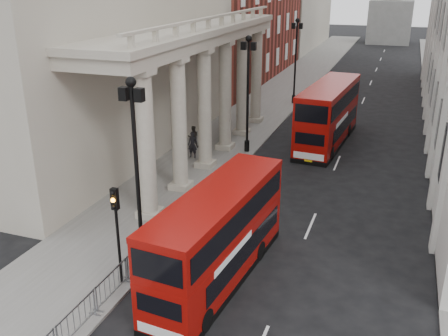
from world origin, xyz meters
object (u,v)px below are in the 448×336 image
(bus_far, at_px, (328,113))
(pedestrian_b, at_px, (193,137))
(lamp_post_mid, at_px, (248,87))
(pedestrian_a, at_px, (193,145))
(pedestrian_c, at_px, (225,128))
(lamp_post_north, at_px, (296,55))
(lamp_post_south, at_px, (136,160))
(bus_near, at_px, (218,235))
(traffic_light, at_px, (116,219))

(bus_far, height_order, pedestrian_b, bus_far)
(lamp_post_mid, distance_m, bus_far, 7.11)
(pedestrian_a, height_order, pedestrian_c, pedestrian_a)
(pedestrian_b, xyz_separation_m, pedestrian_c, (1.57, 2.81, 0.07))
(lamp_post_north, bearing_deg, lamp_post_south, -90.00)
(bus_far, xyz_separation_m, pedestrian_c, (-7.65, -1.96, -1.40))
(lamp_post_south, bearing_deg, bus_near, -2.53)
(lamp_post_mid, bearing_deg, traffic_light, -89.68)
(pedestrian_a, relative_size, pedestrian_b, 1.12)
(traffic_light, relative_size, pedestrian_a, 2.29)
(traffic_light, bearing_deg, pedestrian_b, 103.33)
(bus_far, bearing_deg, pedestrian_c, -161.19)
(lamp_post_mid, bearing_deg, pedestrian_c, 137.95)
(bus_far, bearing_deg, pedestrian_a, -136.57)
(lamp_post_mid, xyz_separation_m, pedestrian_c, (-2.46, 2.22, -3.89))
(lamp_post_north, xyz_separation_m, bus_near, (3.75, -32.17, -2.79))
(lamp_post_mid, height_order, bus_near, lamp_post_mid)
(bus_near, bearing_deg, bus_far, 91.13)
(pedestrian_b, bearing_deg, pedestrian_c, -146.12)
(pedestrian_b, height_order, pedestrian_c, pedestrian_c)
(lamp_post_mid, xyz_separation_m, pedestrian_b, (-4.03, -0.59, -3.96))
(lamp_post_north, xyz_separation_m, traffic_light, (0.10, -34.02, -1.80))
(lamp_post_south, relative_size, bus_near, 0.87)
(bus_far, xyz_separation_m, pedestrian_b, (-9.22, -4.77, -1.46))
(pedestrian_a, xyz_separation_m, pedestrian_c, (0.74, 4.84, -0.04))
(lamp_post_north, distance_m, bus_near, 32.50)
(traffic_light, xyz_separation_m, pedestrian_b, (-4.13, 17.43, -2.15))
(bus_far, relative_size, pedestrian_c, 6.03)
(bus_far, distance_m, pedestrian_a, 10.89)
(lamp_post_south, height_order, bus_far, lamp_post_south)
(bus_near, height_order, pedestrian_a, bus_near)
(pedestrian_c, bearing_deg, bus_far, 42.84)
(lamp_post_mid, distance_m, pedestrian_a, 5.65)
(lamp_post_mid, bearing_deg, bus_near, -76.93)
(bus_near, relative_size, pedestrian_c, 5.30)
(lamp_post_south, bearing_deg, lamp_post_north, 90.00)
(lamp_post_south, relative_size, bus_far, 0.76)
(lamp_post_mid, bearing_deg, bus_far, 38.87)
(pedestrian_b, bearing_deg, bus_far, -179.60)
(pedestrian_a, bearing_deg, pedestrian_c, 81.41)
(lamp_post_mid, height_order, bus_far, lamp_post_mid)
(lamp_post_north, relative_size, traffic_light, 1.93)
(lamp_post_south, bearing_deg, traffic_light, -87.16)
(bus_near, height_order, pedestrian_b, bus_near)
(bus_far, xyz_separation_m, pedestrian_a, (-8.39, -6.80, -1.36))
(lamp_post_mid, distance_m, bus_near, 16.83)
(lamp_post_south, xyz_separation_m, pedestrian_a, (-3.21, 13.39, -3.85))
(lamp_post_mid, height_order, traffic_light, lamp_post_mid)
(pedestrian_a, height_order, pedestrian_b, pedestrian_a)
(pedestrian_a, bearing_deg, lamp_post_north, 80.36)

